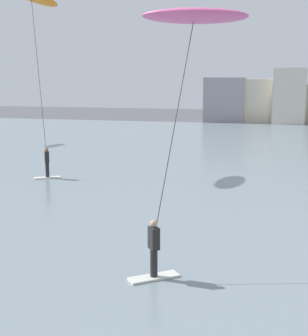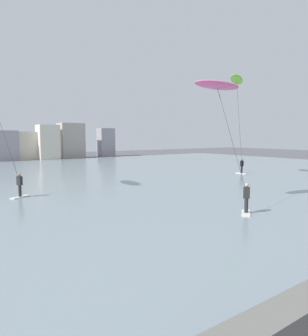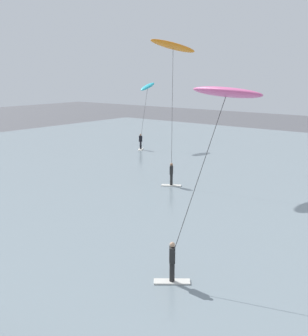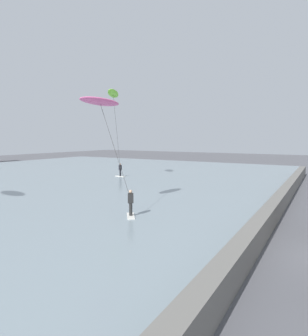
# 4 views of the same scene
# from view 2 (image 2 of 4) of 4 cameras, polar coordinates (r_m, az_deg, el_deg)

# --- Properties ---
(water_bay) EXTENTS (84.00, 52.00, 0.10)m
(water_bay) POSITION_cam_2_polar(r_m,az_deg,el_deg) (32.54, -12.77, -1.75)
(water_bay) COLOR gray
(water_bay) RESTS_ON ground
(far_shore_buildings) EXTENTS (23.76, 4.93, 6.68)m
(far_shore_buildings) POSITION_cam_2_polar(r_m,az_deg,el_deg) (61.33, -18.34, 4.22)
(far_shore_buildings) COLOR gray
(far_shore_buildings) RESTS_ON ground
(kitesurfer_lime) EXTENTS (4.37, 2.99, 10.25)m
(kitesurfer_lime) POSITION_cam_2_polar(r_m,az_deg,el_deg) (33.97, 14.77, 13.80)
(kitesurfer_lime) COLOR silver
(kitesurfer_lime) RESTS_ON water_bay
(kitesurfer_pink) EXTENTS (3.38, 4.08, 7.49)m
(kitesurfer_pink) POSITION_cam_2_polar(r_m,az_deg,el_deg) (19.43, 11.79, 12.82)
(kitesurfer_pink) COLOR silver
(kitesurfer_pink) RESTS_ON water_bay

